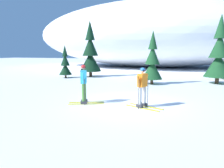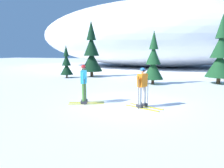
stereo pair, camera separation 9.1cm
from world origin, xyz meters
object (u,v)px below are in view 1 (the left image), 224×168
(pine_tree_center_left, at_px, (90,53))
(pine_tree_center, at_px, (152,62))
(skier_cyan_jacket, at_px, (84,83))
(pine_tree_center_right, at_px, (219,55))
(pine_tree_far_left, at_px, (65,64))
(skier_orange_jacket, at_px, (142,87))

(pine_tree_center_left, height_order, pine_tree_center, pine_tree_center_left)
(pine_tree_center, bearing_deg, pine_tree_center_left, 153.71)
(pine_tree_center, bearing_deg, skier_cyan_jacket, -109.26)
(pine_tree_center_right, bearing_deg, pine_tree_far_left, -179.65)
(skier_cyan_jacket, relative_size, pine_tree_center_right, 0.35)
(pine_tree_far_left, xyz_separation_m, pine_tree_center_left, (1.84, 1.46, 0.95))
(skier_orange_jacket, bearing_deg, skier_cyan_jacket, -177.52)
(skier_orange_jacket, bearing_deg, pine_tree_far_left, 135.19)
(skier_cyan_jacket, height_order, skier_orange_jacket, skier_cyan_jacket)
(pine_tree_far_left, distance_m, pine_tree_center_right, 12.52)
(skier_orange_jacket, height_order, pine_tree_center_left, pine_tree_center_left)
(skier_orange_jacket, distance_m, pine_tree_center_left, 11.56)
(skier_orange_jacket, relative_size, pine_tree_far_left, 0.58)
(skier_orange_jacket, relative_size, pine_tree_center_left, 0.32)
(pine_tree_center, bearing_deg, pine_tree_center_right, 19.19)
(skier_orange_jacket, xyz_separation_m, pine_tree_center_right, (4.31, 8.19, 1.21))
(pine_tree_center_left, relative_size, pine_tree_center_right, 1.04)
(pine_tree_center_left, distance_m, pine_tree_center, 6.77)
(skier_orange_jacket, bearing_deg, pine_tree_center, 92.45)
(skier_cyan_jacket, bearing_deg, pine_tree_far_left, 123.97)
(skier_orange_jacket, xyz_separation_m, pine_tree_center, (-0.28, 6.59, 0.72))
(skier_cyan_jacket, height_order, pine_tree_far_left, pine_tree_far_left)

